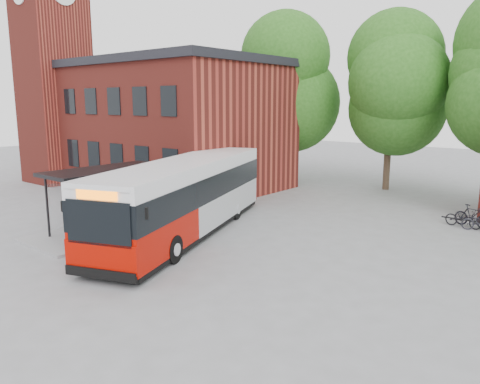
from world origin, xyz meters
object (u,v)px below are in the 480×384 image
Objects in this scene: bus_shelter at (107,200)px; city_bus at (186,198)px; bicycle_1 at (472,216)px; bicycle_0 at (463,218)px.

bus_shelter is 3.59m from city_bus.
city_bus is 13.29m from bicycle_1.
city_bus reaches higher than bus_shelter.
city_bus is at bearing 33.15° from bus_shelter.
bus_shelter reaches higher than bicycle_1.
bus_shelter is 4.17× the size of bicycle_0.
bicycle_0 is at bearing 41.90° from bus_shelter.
bicycle_1 is (9.47, 9.26, -1.11)m from city_bus.
city_bus is at bearing 142.74° from bicycle_0.
bus_shelter reaches higher than bicycle_0.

